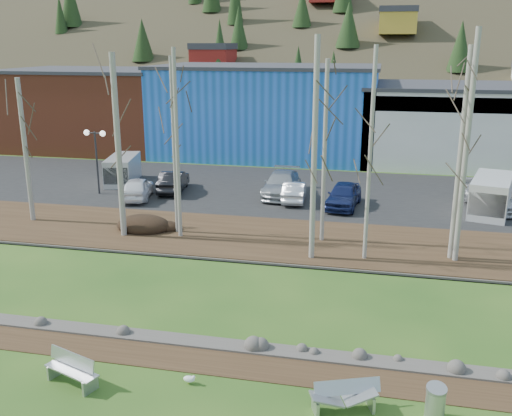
% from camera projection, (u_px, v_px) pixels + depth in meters
% --- Properties ---
extents(ground, '(200.00, 200.00, 0.00)m').
position_uv_depth(ground, '(213.00, 400.00, 17.04)').
color(ground, '#234B17').
rests_on(ground, ground).
extents(dirt_strip, '(80.00, 1.80, 0.03)m').
position_uv_depth(dirt_strip, '(230.00, 362.00, 19.00)').
color(dirt_strip, '#382616').
rests_on(dirt_strip, ground).
extents(near_bank_rocks, '(80.00, 0.80, 0.50)m').
position_uv_depth(near_bank_rocks, '(238.00, 348.00, 19.95)').
color(near_bank_rocks, '#47423D').
rests_on(near_bank_rocks, ground).
extents(river, '(80.00, 8.00, 0.90)m').
position_uv_depth(river, '(261.00, 298.00, 23.79)').
color(river, black).
rests_on(river, ground).
extents(far_bank_rocks, '(80.00, 0.80, 0.46)m').
position_uv_depth(far_bank_rocks, '(279.00, 263.00, 27.64)').
color(far_bank_rocks, '#47423D').
rests_on(far_bank_rocks, ground).
extents(far_bank, '(80.00, 7.00, 0.15)m').
position_uv_depth(far_bank, '(289.00, 240.00, 30.62)').
color(far_bank, '#382616').
rests_on(far_bank, ground).
extents(parking_lot, '(80.00, 14.00, 0.14)m').
position_uv_depth(parking_lot, '(312.00, 192.00, 40.48)').
color(parking_lot, black).
rests_on(parking_lot, ground).
extents(building_brick, '(16.32, 12.24, 7.80)m').
position_uv_depth(building_brick, '(93.00, 108.00, 57.44)').
color(building_brick, '#9B452B').
rests_on(building_brick, ground).
extents(building_blue, '(20.40, 12.24, 8.30)m').
position_uv_depth(building_blue, '(268.00, 110.00, 53.70)').
color(building_blue, blue).
rests_on(building_blue, ground).
extents(building_white, '(18.36, 12.24, 6.80)m').
position_uv_depth(building_white, '(468.00, 124.00, 50.22)').
color(building_white, silver).
rests_on(building_white, ground).
extents(bench_intact, '(2.00, 1.18, 0.96)m').
position_uv_depth(bench_intact, '(72.00, 369.00, 17.75)').
color(bench_intact, '#B8BBBD').
rests_on(bench_intact, ground).
extents(bench_damaged, '(2.06, 1.28, 0.87)m').
position_uv_depth(bench_damaged, '(345.00, 396.00, 16.46)').
color(bench_damaged, '#B8BBBD').
rests_on(bench_damaged, ground).
extents(litter_bin, '(0.60, 0.60, 0.96)m').
position_uv_depth(litter_bin, '(435.00, 404.00, 16.05)').
color(litter_bin, '#B8BBBD').
rests_on(litter_bin, ground).
extents(seagull, '(0.45, 0.21, 0.32)m').
position_uv_depth(seagull, '(189.00, 379.00, 17.78)').
color(seagull, gold).
rests_on(seagull, ground).
extents(dirt_mound, '(3.07, 2.17, 0.60)m').
position_uv_depth(dirt_mound, '(143.00, 224.00, 32.05)').
color(dirt_mound, black).
rests_on(dirt_mound, far_bank).
extents(birch_0, '(0.28, 0.28, 8.27)m').
position_uv_depth(birch_0, '(25.00, 151.00, 32.74)').
color(birch_0, '#B4ACA2').
rests_on(birch_0, far_bank).
extents(birch_1, '(0.20, 0.20, 9.48)m').
position_uv_depth(birch_1, '(174.00, 147.00, 30.47)').
color(birch_1, '#B4ACA2').
rests_on(birch_1, far_bank).
extents(birch_2, '(0.31, 0.31, 9.68)m').
position_uv_depth(birch_2, '(118.00, 147.00, 29.87)').
color(birch_2, '#B4ACA2').
rests_on(birch_2, far_bank).
extents(birch_3, '(0.21, 0.21, 9.92)m').
position_uv_depth(birch_3, '(177.00, 146.00, 29.68)').
color(birch_3, '#B4ACA2').
rests_on(birch_3, far_bank).
extents(birch_4, '(0.27, 0.27, 10.49)m').
position_uv_depth(birch_4, '(314.00, 152.00, 26.50)').
color(birch_4, '#B4ACA2').
rests_on(birch_4, far_bank).
extents(birch_5, '(0.22, 0.22, 9.38)m').
position_uv_depth(birch_5, '(325.00, 153.00, 29.11)').
color(birch_5, '#B4ACA2').
rests_on(birch_5, far_bank).
extents(birch_6, '(0.19, 0.19, 10.05)m').
position_uv_depth(birch_6, '(370.00, 157.00, 26.46)').
color(birch_6, '#B4ACA2').
rests_on(birch_6, far_bank).
extents(birch_7, '(0.26, 0.26, 10.05)m').
position_uv_depth(birch_7, '(460.00, 157.00, 26.51)').
color(birch_7, '#B4ACA2').
rests_on(birch_7, far_bank).
extents(birch_8, '(0.26, 0.26, 10.81)m').
position_uv_depth(birch_8, '(466.00, 150.00, 26.09)').
color(birch_8, '#B4ACA2').
rests_on(birch_8, far_bank).
extents(street_lamp, '(1.68, 0.58, 4.43)m').
position_uv_depth(street_lamp, '(95.00, 144.00, 38.86)').
color(street_lamp, '#262628').
rests_on(street_lamp, parking_lot).
extents(car_0, '(2.61, 4.56, 1.46)m').
position_uv_depth(car_0, '(138.00, 188.00, 38.34)').
color(car_0, white).
rests_on(car_0, parking_lot).
extents(car_1, '(2.24, 4.64, 1.47)m').
position_uv_depth(car_1, '(173.00, 181.00, 40.21)').
color(car_1, black).
rests_on(car_1, parking_lot).
extents(car_2, '(2.31, 5.50, 1.58)m').
position_uv_depth(car_2, '(281.00, 184.00, 39.16)').
color(car_2, '#9DA1A5').
rests_on(car_2, parking_lot).
extents(car_3, '(2.32, 4.75, 1.56)m').
position_uv_depth(car_3, '(344.00, 195.00, 36.34)').
color(car_3, navy).
rests_on(car_3, parking_lot).
extents(car_4, '(1.70, 4.10, 1.32)m').
position_uv_depth(car_4, '(294.00, 191.00, 37.76)').
color(car_4, silver).
rests_on(car_4, parking_lot).
extents(car_5, '(3.32, 5.54, 1.50)m').
position_uv_depth(car_5, '(489.00, 197.00, 35.98)').
color(car_5, silver).
rests_on(car_5, parking_lot).
extents(van_white, '(3.33, 5.47, 2.23)m').
position_uv_depth(van_white, '(491.00, 196.00, 34.87)').
color(van_white, white).
rests_on(van_white, parking_lot).
extents(van_grey, '(2.79, 4.79, 1.97)m').
position_uv_depth(van_grey, '(122.00, 170.00, 42.57)').
color(van_grey, '#B9BCBD').
rests_on(van_grey, parking_lot).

